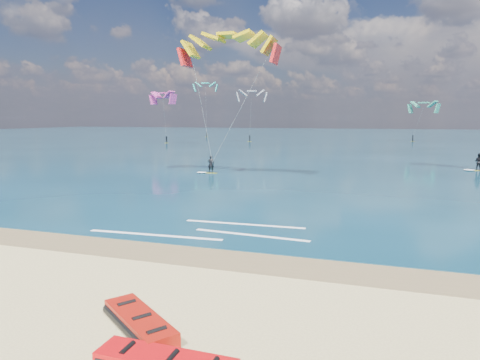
% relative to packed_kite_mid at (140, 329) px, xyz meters
% --- Properties ---
extents(ground, '(320.00, 320.00, 0.00)m').
position_rel_packed_kite_mid_xyz_m(ground, '(-2.52, 42.74, 0.00)').
color(ground, tan).
rests_on(ground, ground).
extents(wet_sand_strip, '(320.00, 2.40, 0.01)m').
position_rel_packed_kite_mid_xyz_m(wet_sand_strip, '(-2.52, 5.74, 0.00)').
color(wet_sand_strip, brown).
rests_on(wet_sand_strip, ground).
extents(sea, '(320.00, 200.00, 0.04)m').
position_rel_packed_kite_mid_xyz_m(sea, '(-2.52, 106.74, 0.02)').
color(sea, '#0B2F3F').
rests_on(sea, ground).
extents(packed_kite_mid, '(3.15, 2.74, 0.43)m').
position_rel_packed_kite_mid_xyz_m(packed_kite_mid, '(0.00, 0.00, 0.00)').
color(packed_kite_mid, '#B1170C').
rests_on(packed_kite_mid, ground).
extents(kitesurfer_main, '(10.44, 5.26, 13.55)m').
position_rel_packed_kite_mid_xyz_m(kitesurfer_main, '(-7.66, 26.59, 7.11)').
color(kitesurfer_main, '#BBBE16').
rests_on(kitesurfer_main, sea).
extents(shoreline_foam, '(10.06, 3.62, 0.01)m').
position_rel_packed_kite_mid_xyz_m(shoreline_foam, '(-1.51, 9.18, 0.05)').
color(shoreline_foam, white).
rests_on(shoreline_foam, ground).
extents(distant_kites, '(81.24, 32.55, 14.25)m').
position_rel_packed_kite_mid_xyz_m(distant_kites, '(-10.15, 81.86, 5.66)').
color(distant_kites, '#BE378A').
rests_on(distant_kites, ground).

